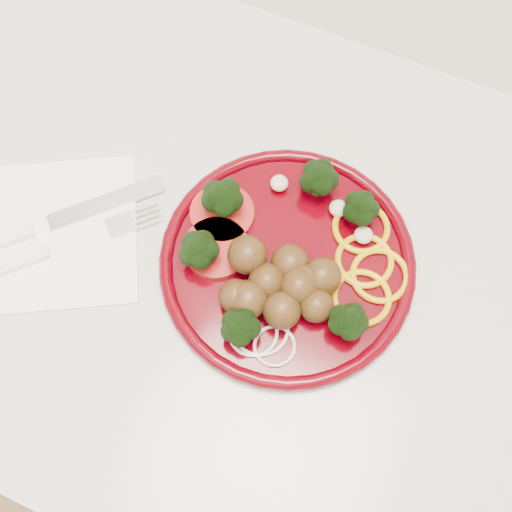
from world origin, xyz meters
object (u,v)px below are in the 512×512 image
at_px(plate, 286,263).
at_px(napkin, 55,233).
at_px(fork, 30,257).
at_px(knife, 26,231).

distance_m(plate, napkin, 0.24).
distance_m(plate, fork, 0.26).
xyz_separation_m(napkin, fork, (-0.01, -0.04, 0.01)).
height_order(plate, napkin, plate).
bearing_deg(fork, napkin, 33.31).
bearing_deg(knife, napkin, -22.66).
xyz_separation_m(plate, fork, (-0.24, -0.09, -0.01)).
bearing_deg(fork, plate, -25.20).
relative_size(napkin, fork, 1.03).
bearing_deg(napkin, fork, -99.95).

